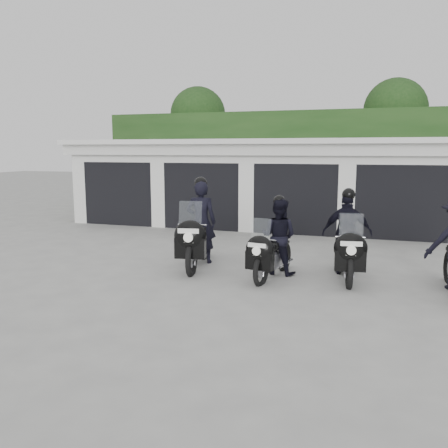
% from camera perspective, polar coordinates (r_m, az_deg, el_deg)
% --- Properties ---
extents(ground, '(80.00, 80.00, 0.00)m').
position_cam_1_polar(ground, '(9.77, 2.93, -6.67)').
color(ground, '#9F9F99').
rests_on(ground, ground).
extents(garage_block, '(16.40, 6.80, 2.96)m').
position_cam_1_polar(garage_block, '(17.36, 9.99, 4.82)').
color(garage_block, silver).
rests_on(garage_block, ground).
extents(background_vegetation, '(20.00, 3.90, 5.80)m').
position_cam_1_polar(background_vegetation, '(22.10, 12.87, 9.08)').
color(background_vegetation, '#173413').
rests_on(background_vegetation, ground).
extents(police_bike_a, '(0.97, 2.36, 2.07)m').
position_cam_1_polar(police_bike_a, '(10.73, -3.11, -0.76)').
color(police_bike_a, black).
rests_on(police_bike_a, ground).
extents(police_bike_b, '(0.91, 1.99, 1.74)m').
position_cam_1_polar(police_bike_b, '(9.95, 6.21, -2.09)').
color(police_bike_b, black).
rests_on(police_bike_b, ground).
extents(police_bike_c, '(1.10, 2.17, 1.89)m').
position_cam_1_polar(police_bike_c, '(10.17, 14.63, -1.69)').
color(police_bike_c, black).
rests_on(police_bike_c, ground).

